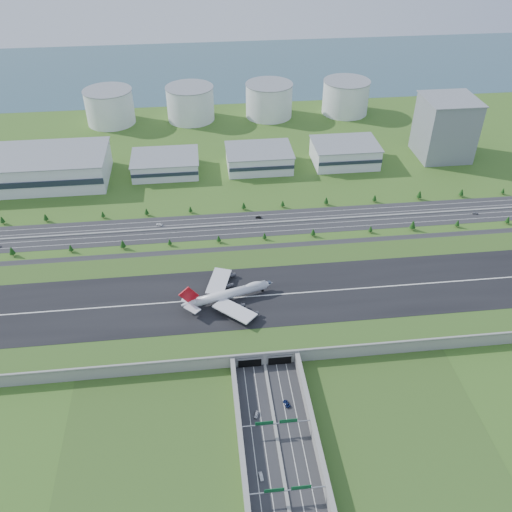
{
  "coord_description": "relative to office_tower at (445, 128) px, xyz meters",
  "views": [
    {
      "loc": [
        -28.4,
        -257.04,
        231.9
      ],
      "look_at": [
        4.66,
        35.0,
        13.55
      ],
      "focal_mm": 38.0,
      "sensor_mm": 36.0,
      "label": 1
    }
  ],
  "objects": [
    {
      "name": "sign_gantry_near",
      "position": [
        -200.0,
        -290.04,
        -20.55
      ],
      "size": [
        38.7,
        0.7,
        9.8
      ],
      "color": "gray",
      "rests_on": "ground"
    },
    {
      "name": "airfield_deck",
      "position": [
        -200.0,
        -195.09,
        -23.38
      ],
      "size": [
        520.0,
        100.0,
        9.2
      ],
      "color": "gray",
      "rests_on": "ground"
    },
    {
      "name": "north_expressway",
      "position": [
        -200.0,
        -100.0,
        -27.44
      ],
      "size": [
        560.0,
        36.0,
        0.12
      ],
      "primitive_type": "cube",
      "color": "#28282B",
      "rests_on": "ground"
    },
    {
      "name": "fuel_tank_c",
      "position": [
        -150.0,
        115.0,
        -10.0
      ],
      "size": [
        50.0,
        50.0,
        35.0
      ],
      "primitive_type": "cylinder",
      "color": "silver",
      "rests_on": "ground"
    },
    {
      "name": "boeing_747",
      "position": [
        -216.8,
        -196.95,
        -14.11
      ],
      "size": [
        59.73,
        55.71,
        18.9
      ],
      "rotation": [
        0.0,
        0.0,
        0.27
      ],
      "color": "silver",
      "rests_on": "airfield_deck"
    },
    {
      "name": "fuel_tank_d",
      "position": [
        -65.0,
        115.0,
        -10.0
      ],
      "size": [
        50.0,
        50.0,
        35.0
      ],
      "primitive_type": "cylinder",
      "color": "silver",
      "rests_on": "ground"
    },
    {
      "name": "ground",
      "position": [
        -200.0,
        -195.0,
        -27.5
      ],
      "size": [
        1200.0,
        1200.0,
        0.0
      ],
      "primitive_type": "plane",
      "color": "#40591C",
      "rests_on": "ground"
    },
    {
      "name": "fuel_tank_b",
      "position": [
        -235.0,
        115.0,
        -10.0
      ],
      "size": [
        50.0,
        50.0,
        35.0
      ],
      "primitive_type": "cylinder",
      "color": "silver",
      "rests_on": "ground"
    },
    {
      "name": "fuel_tank_a",
      "position": [
        -320.0,
        115.0,
        -10.0
      ],
      "size": [
        50.0,
        50.0,
        35.0
      ],
      "primitive_type": "cylinder",
      "color": "silver",
      "rests_on": "ground"
    },
    {
      "name": "bay_water",
      "position": [
        -200.0,
        285.0,
        -27.47
      ],
      "size": [
        1200.0,
        260.0,
        0.06
      ],
      "primitive_type": "cube",
      "color": "#325360",
      "rests_on": "ground"
    },
    {
      "name": "hangar_mid_c",
      "position": [
        -95.0,
        -5.0,
        -18.0
      ],
      "size": [
        58.0,
        42.0,
        19.0
      ],
      "primitive_type": "cube",
      "color": "silver",
      "rests_on": "ground"
    },
    {
      "name": "car_6",
      "position": [
        -12.01,
        -105.27,
        -26.71
      ],
      "size": [
        5.24,
        3.59,
        1.33
      ],
      "primitive_type": "imported",
      "rotation": [
        0.0,
        0.0,
        1.26
      ],
      "color": "#ABAAAF",
      "rests_on": "ground"
    },
    {
      "name": "hangar_mid_a",
      "position": [
        -260.0,
        -5.0,
        -20.0
      ],
      "size": [
        58.0,
        42.0,
        15.0
      ],
      "primitive_type": "cube",
      "color": "silver",
      "rests_on": "ground"
    },
    {
      "name": "car_5",
      "position": [
        -185.63,
        -92.05,
        -26.6
      ],
      "size": [
        4.95,
        2.55,
        1.55
      ],
      "primitive_type": "imported",
      "rotation": [
        0.0,
        0.0,
        -1.77
      ],
      "color": "black",
      "rests_on": "ground"
    },
    {
      "name": "car_7",
      "position": [
        -263.6,
        -93.77,
        -26.59
      ],
      "size": [
        5.86,
        4.23,
        1.58
      ],
      "primitive_type": "imported",
      "rotation": [
        0.0,
        0.0,
        -1.99
      ],
      "color": "white",
      "rests_on": "ground"
    },
    {
      "name": "car_0",
      "position": [
        -208.57,
        -278.79,
        -26.6
      ],
      "size": [
        3.21,
        4.96,
        1.57
      ],
      "primitive_type": "imported",
      "rotation": [
        0.0,
        0.0,
        -0.32
      ],
      "color": "silver",
      "rests_on": "ground"
    },
    {
      "name": "office_tower",
      "position": [
        0.0,
        0.0,
        0.0
      ],
      "size": [
        46.0,
        46.0,
        55.0
      ],
      "primitive_type": "cube",
      "color": "gray",
      "rests_on": "ground"
    },
    {
      "name": "underpass_road",
      "position": [
        -200.0,
        -294.42,
        -24.07
      ],
      "size": [
        38.8,
        120.4,
        8.0
      ],
      "color": "#28282B",
      "rests_on": "ground"
    },
    {
      "name": "sign_gantry_far",
      "position": [
        -200.0,
        -325.04,
        -20.55
      ],
      "size": [
        38.7,
        0.7,
        9.8
      ],
      "color": "gray",
      "rests_on": "ground"
    },
    {
      "name": "hangar_mid_b",
      "position": [
        -175.0,
        -5.0,
        -19.0
      ],
      "size": [
        58.0,
        42.0,
        17.0
      ],
      "primitive_type": "cube",
      "color": "silver",
      "rests_on": "ground"
    },
    {
      "name": "car_2",
      "position": [
        -192.05,
        -273.71,
        -26.65
      ],
      "size": [
        3.84,
        5.75,
        1.47
      ],
      "primitive_type": "imported",
      "rotation": [
        0.0,
        0.0,
        3.43
      ],
      "color": "#0D1841",
      "rests_on": "ground"
    },
    {
      "name": "car_1",
      "position": [
        -210.3,
        -313.15,
        -26.64
      ],
      "size": [
        2.08,
        4.62,
        1.47
      ],
      "primitive_type": "imported",
      "rotation": [
        0.0,
        0.0,
        0.12
      ],
      "color": "silver",
      "rests_on": "ground"
    },
    {
      "name": "hangar_west",
      "position": [
        -370.0,
        -10.0,
        -15.0
      ],
      "size": [
        120.0,
        60.0,
        25.0
      ],
      "primitive_type": "cube",
      "color": "silver",
      "rests_on": "ground"
    },
    {
      "name": "tree_row",
      "position": [
        -211.17,
        -100.81,
        -23.11
      ],
      "size": [
        508.74,
        48.59,
        8.29
      ],
      "color": "#3D2819",
      "rests_on": "ground"
    }
  ]
}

